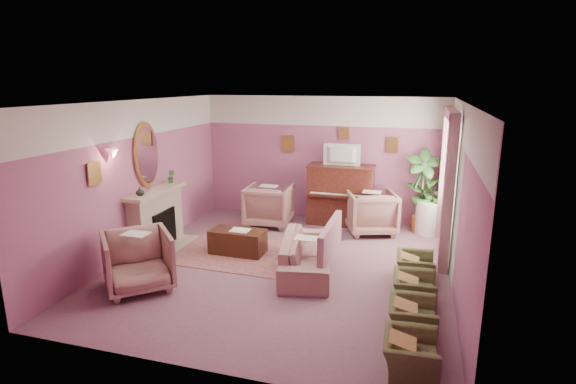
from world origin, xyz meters
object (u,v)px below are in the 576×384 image
(floral_armchair_front, at_px, (138,258))
(olive_chair_c, at_px, (414,285))
(sofa, at_px, (306,248))
(television, at_px, (341,153))
(olive_chair_d, at_px, (415,263))
(side_table, at_px, (428,218))
(olive_chair_b, at_px, (413,313))
(floral_armchair_right, at_px, (371,210))
(olive_chair_a, at_px, (411,349))
(piano, at_px, (340,195))
(floral_armchair_left, at_px, (269,203))
(coffee_table, at_px, (238,242))

(floral_armchair_front, height_order, olive_chair_c, floral_armchair_front)
(sofa, bearing_deg, television, 88.20)
(olive_chair_d, xyz_separation_m, side_table, (0.21, 2.45, 0.06))
(sofa, distance_m, olive_chair_b, 2.34)
(floral_armchair_right, distance_m, olive_chair_a, 4.74)
(piano, bearing_deg, olive_chair_c, -64.00)
(olive_chair_c, xyz_separation_m, side_table, (0.21, 3.27, 0.06))
(piano, bearing_deg, television, -90.00)
(olive_chair_a, bearing_deg, floral_armchair_left, 124.95)
(piano, distance_m, floral_armchair_left, 1.60)
(olive_chair_c, bearing_deg, olive_chair_b, -90.00)
(floral_armchair_right, height_order, olive_chair_b, floral_armchair_right)
(floral_armchair_right, relative_size, olive_chair_c, 1.47)
(coffee_table, relative_size, floral_armchair_right, 1.00)
(sofa, height_order, olive_chair_d, sofa)
(olive_chair_a, bearing_deg, piano, 108.27)
(television, relative_size, floral_armchair_right, 0.80)
(floral_armchair_left, xyz_separation_m, olive_chair_a, (3.18, -4.54, -0.21))
(piano, distance_m, olive_chair_a, 5.36)
(olive_chair_a, bearing_deg, coffee_table, 139.05)
(sofa, bearing_deg, piano, 88.23)
(floral_armchair_left, bearing_deg, sofa, -57.16)
(coffee_table, xyz_separation_m, olive_chair_d, (3.17, -0.29, 0.07))
(sofa, relative_size, side_table, 2.88)
(television, xyz_separation_m, olive_chair_c, (1.68, -3.39, -1.31))
(piano, relative_size, olive_chair_c, 2.07)
(olive_chair_b, bearing_deg, coffee_table, 148.64)
(olive_chair_b, height_order, olive_chair_d, same)
(olive_chair_a, bearing_deg, sofa, 126.81)
(floral_armchair_front, relative_size, side_table, 1.42)
(piano, bearing_deg, coffee_table, -122.73)
(olive_chair_b, bearing_deg, sofa, 138.96)
(floral_armchair_front, relative_size, olive_chair_d, 1.47)
(sofa, xyz_separation_m, side_table, (1.97, 2.56, -0.06))
(floral_armchair_front, distance_m, olive_chair_c, 4.12)
(olive_chair_a, relative_size, olive_chair_d, 1.00)
(piano, height_order, olive_chair_a, piano)
(olive_chair_b, bearing_deg, olive_chair_c, 90.00)
(olive_chair_b, bearing_deg, olive_chair_d, 90.00)
(piano, bearing_deg, sofa, -91.77)
(sofa, distance_m, floral_armchair_left, 2.61)
(coffee_table, height_order, olive_chair_b, olive_chair_b)
(olive_chair_a, distance_m, olive_chair_c, 1.64)
(piano, bearing_deg, olive_chair_a, -71.73)
(sofa, xyz_separation_m, olive_chair_d, (1.76, 0.11, -0.11))
(coffee_table, distance_m, olive_chair_a, 4.20)
(side_table, bearing_deg, piano, 174.85)
(floral_armchair_front, bearing_deg, floral_armchair_left, 76.10)
(olive_chair_a, bearing_deg, floral_armchair_right, 101.50)
(side_table, bearing_deg, floral_armchair_right, -166.91)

